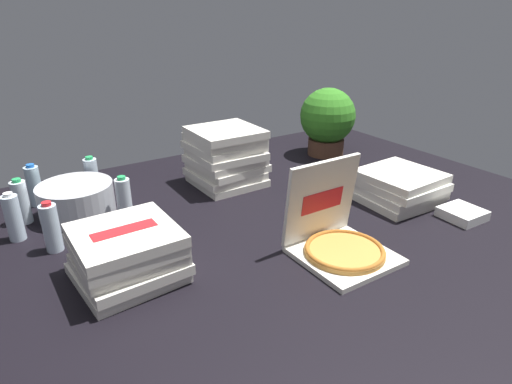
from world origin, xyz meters
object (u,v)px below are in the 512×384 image
open_pizza_box (338,239)px  ice_bucket (77,200)px  pizza_stack_right_far (399,187)px  water_bottle_1 (21,202)px  pizza_stack_center_near (127,254)px  water_bottle_3 (92,177)px  water_bottle_5 (51,228)px  water_bottle_4 (13,218)px  potted_plant (327,119)px  water_bottle_0 (124,199)px  water_bottle_2 (34,186)px  pizza_stack_left_mid (226,157)px  napkin_pile (462,214)px

open_pizza_box → ice_bucket: (-0.81, 0.96, 0.01)m
pizza_stack_right_far → water_bottle_1: 1.85m
pizza_stack_center_near → water_bottle_3: bearing=84.1°
pizza_stack_right_far → water_bottle_5: water_bottle_5 is taller
ice_bucket → water_bottle_1: (-0.23, 0.06, 0.02)m
pizza_stack_right_far → water_bottle_4: bearing=159.6°
potted_plant → ice_bucket: bearing=-177.9°
water_bottle_1 → water_bottle_4: bearing=-107.3°
water_bottle_0 → water_bottle_2: size_ratio=1.00×
water_bottle_1 → water_bottle_4: size_ratio=1.00×
open_pizza_box → water_bottle_2: open_pizza_box is taller
pizza_stack_left_mid → napkin_pile: (0.73, -1.01, -0.14)m
pizza_stack_center_near → water_bottle_5: size_ratio=1.78×
water_bottle_3 → pizza_stack_center_near: bearing=-95.9°
pizza_stack_center_near → water_bottle_4: size_ratio=1.78×
water_bottle_0 → water_bottle_1: bearing=150.7°
pizza_stack_right_far → pizza_stack_left_mid: (-0.62, 0.71, 0.08)m
water_bottle_3 → napkin_pile: (1.41, -1.25, -0.08)m
potted_plant → water_bottle_3: bearing=174.7°
open_pizza_box → water_bottle_5: open_pizza_box is taller
water_bottle_4 → water_bottle_2: bearing=69.0°
water_bottle_1 → napkin_pile: bearing=-31.9°
potted_plant → pizza_stack_center_near: bearing=-156.0°
pizza_stack_center_near → ice_bucket: pizza_stack_center_near is taller
water_bottle_2 → water_bottle_4: size_ratio=1.00×
pizza_stack_center_near → water_bottle_0: size_ratio=1.78×
open_pizza_box → water_bottle_5: 1.18m
pizza_stack_center_near → water_bottle_0: water_bottle_0 is taller
water_bottle_2 → water_bottle_3: (0.28, -0.04, 0.00)m
pizza_stack_center_near → water_bottle_1: water_bottle_1 is taller
ice_bucket → water_bottle_3: (0.13, 0.20, 0.02)m
pizza_stack_left_mid → potted_plant: (0.83, 0.09, 0.08)m
open_pizza_box → water_bottle_1: bearing=135.7°
potted_plant → napkin_pile: potted_plant is taller
potted_plant → napkin_pile: size_ratio=2.53×
open_pizza_box → water_bottle_3: open_pizza_box is taller
pizza_stack_left_mid → napkin_pile: 1.26m
water_bottle_0 → water_bottle_4: (-0.46, 0.07, 0.00)m
water_bottle_0 → water_bottle_1: 0.47m
ice_bucket → pizza_stack_left_mid: bearing=-2.3°
pizza_stack_right_far → potted_plant: potted_plant is taller
open_pizza_box → pizza_stack_left_mid: 0.93m
open_pizza_box → pizza_stack_right_far: bearing=19.3°
pizza_stack_center_near → water_bottle_2: water_bottle_2 is taller
water_bottle_3 → water_bottle_4: size_ratio=1.00×
water_bottle_4 → potted_plant: potted_plant is taller
open_pizza_box → water_bottle_5: size_ratio=1.72×
pizza_stack_left_mid → water_bottle_0: bearing=-167.4°
open_pizza_box → napkin_pile: bearing=-6.7°
water_bottle_1 → water_bottle_3: size_ratio=1.00×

